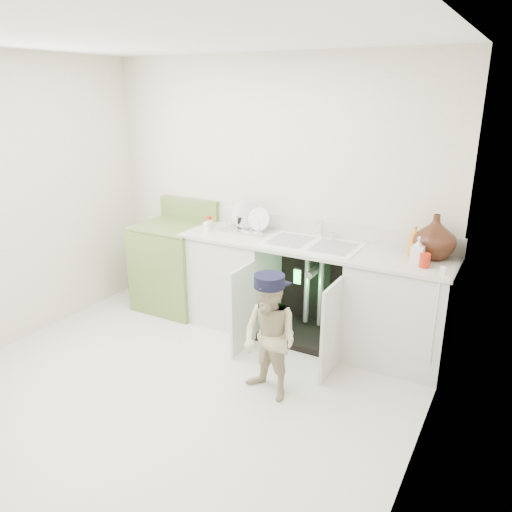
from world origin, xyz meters
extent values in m
plane|color=beige|center=(0.00, 0.00, 0.00)|extent=(3.50, 3.50, 0.00)
cube|color=beige|center=(0.00, 1.50, 1.25)|extent=(3.50, 2.50, 0.02)
cube|color=beige|center=(-1.75, 0.00, 1.25)|extent=(2.50, 3.00, 0.02)
cube|color=beige|center=(1.75, 0.00, 1.25)|extent=(2.50, 3.00, 0.02)
plane|color=white|center=(0.00, 0.00, 2.50)|extent=(3.50, 3.50, 0.00)
cube|color=silver|center=(-0.25, 1.20, 0.43)|extent=(0.80, 0.60, 0.86)
cube|color=silver|center=(1.35, 1.20, 0.43)|extent=(0.80, 0.60, 0.86)
cube|color=black|center=(0.55, 1.47, 0.43)|extent=(0.80, 0.06, 0.86)
cube|color=black|center=(0.55, 1.20, 0.03)|extent=(0.80, 0.60, 0.06)
cylinder|color=gray|center=(0.48, 1.30, 0.45)|extent=(0.05, 0.05, 0.70)
cylinder|color=gray|center=(0.62, 1.30, 0.45)|extent=(0.05, 0.05, 0.70)
cylinder|color=gray|center=(0.55, 1.25, 0.62)|extent=(0.07, 0.18, 0.07)
cube|color=silver|center=(0.15, 0.70, 0.40)|extent=(0.03, 0.40, 0.76)
cube|color=silver|center=(0.95, 0.70, 0.40)|extent=(0.02, 0.40, 0.76)
cube|color=beige|center=(0.55, 1.20, 0.89)|extent=(2.44, 0.64, 0.03)
cube|color=beige|center=(0.55, 1.49, 0.98)|extent=(2.44, 0.02, 0.15)
cube|color=white|center=(0.55, 1.20, 0.90)|extent=(0.85, 0.55, 0.02)
cube|color=gray|center=(0.34, 1.20, 0.91)|extent=(0.34, 0.40, 0.01)
cube|color=gray|center=(0.76, 1.20, 0.91)|extent=(0.34, 0.40, 0.01)
cylinder|color=silver|center=(0.55, 1.42, 0.99)|extent=(0.03, 0.03, 0.17)
cylinder|color=silver|center=(0.55, 1.36, 1.06)|extent=(0.02, 0.14, 0.02)
cylinder|color=silver|center=(0.66, 1.42, 0.94)|extent=(0.04, 0.04, 0.06)
cylinder|color=silver|center=(1.68, 0.89, 0.55)|extent=(0.01, 0.01, 0.70)
cube|color=silver|center=(1.68, 0.98, 0.93)|extent=(0.04, 0.02, 0.06)
cube|color=silver|center=(-0.16, 1.32, 0.91)|extent=(0.45, 0.30, 0.02)
cylinder|color=silver|center=(-0.20, 1.34, 0.99)|extent=(0.28, 0.10, 0.27)
cylinder|color=white|center=(-0.04, 1.32, 0.98)|extent=(0.22, 0.06, 0.22)
cylinder|color=silver|center=(-0.34, 1.22, 0.98)|extent=(0.01, 0.01, 0.13)
cylinder|color=silver|center=(-0.25, 1.22, 0.98)|extent=(0.01, 0.01, 0.13)
cylinder|color=silver|center=(-0.16, 1.22, 0.98)|extent=(0.01, 0.01, 0.13)
cylinder|color=silver|center=(-0.07, 1.22, 0.98)|extent=(0.01, 0.01, 0.13)
cylinder|color=silver|center=(0.02, 1.22, 0.98)|extent=(0.01, 0.01, 0.13)
imported|color=#472614|center=(1.54, 1.34, 1.08)|extent=(0.34, 0.34, 0.36)
imported|color=orange|center=(1.40, 1.30, 1.03)|extent=(0.10, 0.10, 0.25)
imported|color=white|center=(1.46, 1.14, 1.01)|extent=(0.10, 0.10, 0.21)
cylinder|color=#B1220F|center=(1.53, 1.08, 0.96)|extent=(0.08, 0.08, 0.11)
cylinder|color=#B4200F|center=(-0.58, 1.28, 0.95)|extent=(0.05, 0.05, 0.10)
cylinder|color=#C7BD92|center=(-0.51, 1.20, 0.94)|extent=(0.06, 0.06, 0.08)
cylinder|color=black|center=(-0.25, 1.32, 0.96)|extent=(0.04, 0.04, 0.12)
cube|color=white|center=(-0.48, 1.10, 0.95)|extent=(0.05, 0.05, 0.09)
cube|color=olive|center=(-0.95, 1.18, 0.43)|extent=(0.71, 0.65, 0.86)
cube|color=olive|center=(-0.95, 1.18, 0.88)|extent=(0.71, 0.65, 0.02)
cube|color=olive|center=(-0.95, 1.46, 0.99)|extent=(0.71, 0.06, 0.22)
cylinder|color=black|center=(-1.12, 1.02, 0.87)|extent=(0.16, 0.16, 0.02)
cylinder|color=silver|center=(-1.12, 1.02, 0.88)|extent=(0.19, 0.19, 0.01)
cylinder|color=black|center=(-1.12, 1.33, 0.87)|extent=(0.16, 0.16, 0.02)
cylinder|color=silver|center=(-1.12, 1.33, 0.88)|extent=(0.19, 0.19, 0.01)
cylinder|color=black|center=(-0.77, 1.02, 0.87)|extent=(0.16, 0.16, 0.02)
cylinder|color=silver|center=(-0.77, 1.02, 0.88)|extent=(0.19, 0.19, 0.01)
cylinder|color=black|center=(-0.77, 1.33, 0.87)|extent=(0.16, 0.16, 0.02)
cylinder|color=silver|center=(-0.77, 1.33, 0.88)|extent=(0.19, 0.19, 0.01)
imported|color=#C6B08E|center=(0.66, 0.21, 0.47)|extent=(0.54, 0.47, 0.94)
cylinder|color=black|center=(0.66, 0.21, 0.91)|extent=(0.27, 0.27, 0.09)
cube|color=black|center=(0.69, 0.31, 0.87)|extent=(0.19, 0.13, 0.01)
cube|color=black|center=(0.58, 0.86, 0.72)|extent=(0.07, 0.01, 0.14)
cube|color=#26F23F|center=(0.58, 0.85, 0.72)|extent=(0.06, 0.00, 0.12)
camera|label=1|loc=(2.14, -2.66, 2.19)|focal=35.00mm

